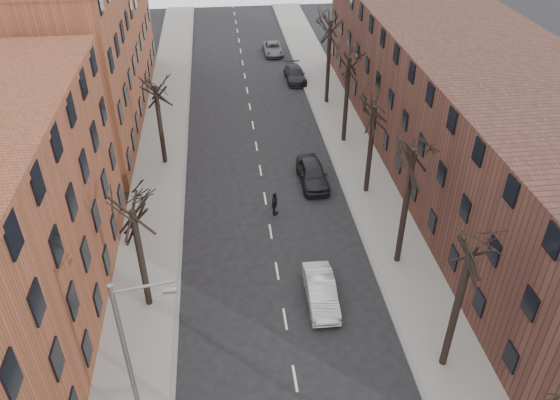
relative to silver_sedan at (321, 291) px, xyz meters
name	(u,v)px	position (x,y,z in m)	size (l,w,h in m)	color
sidewalk_left	(161,157)	(-10.21, 17.84, -0.68)	(4.00, 90.00, 0.15)	gray
sidewalk_right	(350,146)	(5.79, 17.84, -0.68)	(4.00, 90.00, 0.15)	gray
building_left_far	(66,42)	(-18.21, 26.84, 6.25)	(12.00, 28.00, 14.00)	brown
building_right	(475,114)	(13.79, 12.84, 4.25)	(12.00, 50.00, 10.00)	#4F2E24
tree_right_b	(442,364)	(5.39, -5.16, -0.75)	(5.20, 5.20, 10.80)	black
tree_right_c	(397,262)	(5.39, 2.84, -0.75)	(5.20, 5.20, 11.60)	black
tree_right_d	(366,192)	(5.39, 10.84, -0.75)	(5.20, 5.20, 10.00)	black
tree_right_e	(343,141)	(5.39, 18.84, -0.75)	(5.20, 5.20, 10.80)	black
tree_right_f	(326,103)	(5.39, 26.84, -0.75)	(5.20, 5.20, 11.60)	black
tree_left_a	(150,305)	(-9.81, 0.84, -0.75)	(5.20, 5.20, 9.50)	black
tree_left_b	(165,163)	(-9.81, 16.84, -0.75)	(5.20, 5.20, 9.50)	black
streetlight	(132,357)	(-9.23, -7.16, 4.26)	(2.45, 0.22, 9.03)	slate
silver_sedan	(321,291)	(0.00, 0.00, 0.00)	(1.60, 4.58, 1.51)	silver
parked_car_near	(312,174)	(1.59, 12.52, 0.09)	(2.00, 4.98, 1.70)	black
parked_car_mid	(295,74)	(3.09, 32.85, -0.04)	(1.99, 4.90, 1.42)	black
parked_car_far	(273,49)	(1.59, 41.37, -0.10)	(2.16, 4.69, 1.30)	#5C5F64
pedestrian_crossing	(275,204)	(-1.72, 8.79, 0.14)	(1.05, 0.44, 1.79)	black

